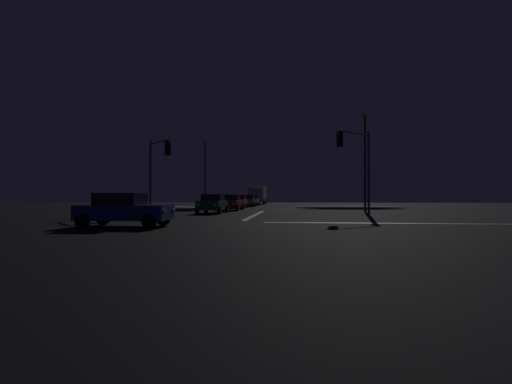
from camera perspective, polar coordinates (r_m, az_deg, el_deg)
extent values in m
cube|color=black|center=(20.37, -2.40, -4.79)|extent=(120.00, 120.00, 0.10)
cube|color=white|center=(28.41, -0.04, -3.50)|extent=(0.35, 13.88, 0.01)
cube|color=yellow|center=(39.95, 1.67, -2.65)|extent=(22.00, 0.15, 0.01)
cube|color=white|center=(20.84, 20.63, -4.51)|extent=(13.88, 0.40, 0.01)
ellipsoid|color=white|center=(36.31, -13.17, -2.49)|extent=(8.05, 1.50, 0.46)
ellipsoid|color=white|center=(40.92, 14.30, -2.33)|extent=(11.99, 1.50, 0.37)
cube|color=#14512D|center=(30.85, -6.68, -2.02)|extent=(1.80, 4.20, 0.70)
cube|color=black|center=(31.03, -6.60, -0.86)|extent=(1.60, 2.00, 0.55)
cylinder|color=black|center=(29.15, -5.61, -2.79)|extent=(0.22, 0.64, 0.64)
cylinder|color=black|center=(29.56, -9.04, -2.76)|extent=(0.22, 0.64, 0.64)
cylinder|color=black|center=(32.20, -4.52, -2.59)|extent=(0.22, 0.64, 0.64)
cylinder|color=black|center=(32.57, -7.64, -2.56)|extent=(0.22, 0.64, 0.64)
sphere|color=#F9EFC6|center=(28.64, -6.33, -2.03)|extent=(0.22, 0.22, 0.22)
sphere|color=#F9EFC6|center=(28.94, -8.85, -2.01)|extent=(0.22, 0.22, 0.22)
cube|color=maroon|center=(36.83, -3.89, -1.79)|extent=(1.80, 4.20, 0.70)
cube|color=black|center=(37.02, -3.84, -0.82)|extent=(1.60, 2.00, 0.55)
cylinder|color=black|center=(35.16, -2.87, -2.42)|extent=(0.22, 0.64, 0.64)
cylinder|color=black|center=(35.48, -5.75, -2.40)|extent=(0.22, 0.64, 0.64)
cylinder|color=black|center=(38.23, -2.17, -2.27)|extent=(0.22, 0.64, 0.64)
cylinder|color=black|center=(38.52, -4.82, -2.26)|extent=(0.22, 0.64, 0.64)
sphere|color=#F9EFC6|center=(34.63, -3.43, -1.79)|extent=(0.22, 0.22, 0.22)
sphere|color=#F9EFC6|center=(34.86, -5.54, -1.78)|extent=(0.22, 0.22, 0.22)
cube|color=#C66014|center=(43.48, -2.78, -1.61)|extent=(1.80, 4.20, 0.70)
cube|color=black|center=(43.67, -2.74, -0.78)|extent=(1.60, 2.00, 0.55)
cylinder|color=black|center=(41.83, -1.88, -2.13)|extent=(0.22, 0.64, 0.64)
cylinder|color=black|center=(42.11, -4.31, -2.12)|extent=(0.22, 0.64, 0.64)
cylinder|color=black|center=(44.90, -1.34, -2.02)|extent=(0.22, 0.64, 0.64)
cylinder|color=black|center=(45.16, -3.61, -2.01)|extent=(0.22, 0.64, 0.64)
sphere|color=#F9EFC6|center=(41.29, -2.33, -1.59)|extent=(0.22, 0.22, 0.22)
sphere|color=#F9EFC6|center=(41.49, -4.10, -1.59)|extent=(0.22, 0.22, 0.22)
cube|color=slate|center=(49.95, -1.27, -1.48)|extent=(1.80, 4.20, 0.70)
cube|color=black|center=(50.15, -1.24, -0.76)|extent=(1.60, 2.00, 0.55)
cylinder|color=black|center=(48.31, -0.44, -1.92)|extent=(0.22, 0.64, 0.64)
cylinder|color=black|center=(48.55, -2.55, -1.91)|extent=(0.22, 0.64, 0.64)
cylinder|color=black|center=(51.40, -0.06, -1.84)|extent=(0.22, 0.64, 0.64)
cylinder|color=black|center=(51.61, -2.05, -1.84)|extent=(0.22, 0.64, 0.64)
sphere|color=#F9EFC6|center=(47.77, -0.81, -1.46)|extent=(0.22, 0.22, 0.22)
sphere|color=#F9EFC6|center=(47.94, -2.35, -1.45)|extent=(0.22, 0.22, 0.22)
cube|color=silver|center=(55.27, -0.59, -1.39)|extent=(1.80, 4.20, 0.70)
cube|color=black|center=(55.46, -0.56, -0.74)|extent=(1.60, 2.00, 0.55)
cylinder|color=black|center=(53.64, 0.18, -1.79)|extent=(0.22, 0.64, 0.64)
cylinder|color=black|center=(53.85, -1.72, -1.78)|extent=(0.22, 0.64, 0.64)
cylinder|color=black|center=(56.73, 0.49, -1.72)|extent=(0.22, 0.64, 0.64)
cylinder|color=black|center=(56.92, -1.31, -1.72)|extent=(0.22, 0.64, 0.64)
sphere|color=#F9EFC6|center=(53.09, -0.15, -1.37)|extent=(0.22, 0.22, 0.22)
sphere|color=#F9EFC6|center=(53.24, -1.54, -1.37)|extent=(0.22, 0.22, 0.22)
cube|color=beige|center=(60.04, -0.04, -0.41)|extent=(2.40, 2.20, 2.30)
cube|color=silver|center=(64.52, 0.37, -0.29)|extent=(2.40, 5.00, 2.60)
cylinder|color=black|center=(60.53, 1.15, -1.50)|extent=(0.28, 0.96, 0.96)
cylinder|color=black|center=(60.78, -1.11, -1.50)|extent=(0.28, 0.96, 0.96)
cylinder|color=black|center=(65.22, 1.49, -1.44)|extent=(0.28, 0.96, 0.96)
cylinder|color=black|center=(65.44, -0.61, -1.43)|extent=(0.28, 0.96, 0.96)
sphere|color=#F9EFC6|center=(58.81, 0.67, -0.99)|extent=(0.26, 0.26, 0.26)
sphere|color=#F9EFC6|center=(58.99, -0.98, -0.99)|extent=(0.26, 0.26, 0.26)
cube|color=navy|center=(18.43, -19.51, -2.96)|extent=(4.20, 1.80, 0.70)
cube|color=black|center=(18.50, -20.06, -1.01)|extent=(2.00, 1.60, 0.55)
cylinder|color=black|center=(18.68, -14.01, -4.02)|extent=(0.64, 0.22, 0.64)
cylinder|color=black|center=(17.00, -16.08, -4.36)|extent=(0.64, 0.22, 0.64)
cylinder|color=black|center=(19.95, -22.44, -3.77)|extent=(0.64, 0.22, 0.64)
cylinder|color=black|center=(18.38, -25.11, -4.04)|extent=(0.64, 0.22, 0.64)
sphere|color=#F9EFC6|center=(18.24, -12.59, -2.85)|extent=(0.22, 0.22, 0.22)
sphere|color=#F9EFC6|center=(17.01, -13.98, -3.01)|extent=(0.22, 0.22, 0.22)
cylinder|color=#4C4C51|center=(30.86, -15.91, 2.21)|extent=(0.18, 0.18, 5.87)
cylinder|color=#4C4C51|center=(29.70, -14.71, 7.43)|extent=(2.27, 2.27, 0.12)
cube|color=black|center=(28.23, -13.40, 6.56)|extent=(0.46, 0.46, 1.05)
sphere|color=red|center=(28.13, -13.26, 7.29)|extent=(0.22, 0.22, 0.22)
sphere|color=black|center=(28.08, -13.26, 6.60)|extent=(0.22, 0.22, 0.22)
sphere|color=black|center=(28.04, -13.26, 5.90)|extent=(0.22, 0.22, 0.22)
cylinder|color=#4C4C51|center=(29.21, 16.91, 2.79)|extent=(0.18, 0.18, 6.30)
cylinder|color=#4C4C51|center=(28.13, 14.92, 8.76)|extent=(2.51, 2.51, 0.12)
cube|color=black|center=(26.68, 12.74, 7.91)|extent=(0.46, 0.46, 1.05)
sphere|color=red|center=(26.61, 12.53, 8.68)|extent=(0.22, 0.22, 0.22)
sphere|color=black|center=(26.55, 12.53, 7.95)|extent=(0.22, 0.22, 0.22)
sphere|color=black|center=(26.51, 12.53, 7.21)|extent=(0.22, 0.22, 0.22)
cylinder|color=#424247|center=(51.36, -7.82, 2.60)|extent=(0.20, 0.20, 8.59)
sphere|color=#F9AD47|center=(51.80, -7.81, 7.55)|extent=(0.44, 0.44, 0.44)
cylinder|color=#424247|center=(34.51, 16.39, 4.08)|extent=(0.20, 0.20, 8.47)
sphere|color=#F9AD47|center=(35.15, 16.37, 11.27)|extent=(0.44, 0.44, 0.44)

